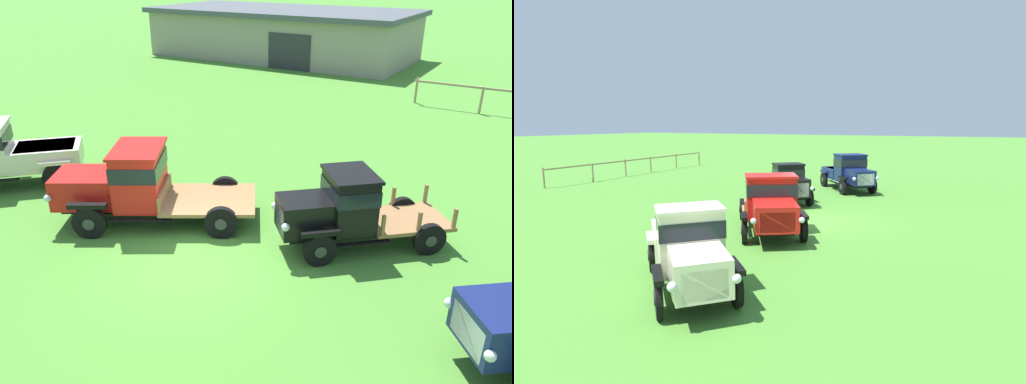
% 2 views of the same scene
% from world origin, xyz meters
% --- Properties ---
extents(ground_plane, '(240.00, 240.00, 0.00)m').
position_xyz_m(ground_plane, '(0.00, 0.00, 0.00)').
color(ground_plane, '#47842D').
extents(farm_shed, '(19.92, 9.66, 3.61)m').
position_xyz_m(farm_shed, '(-12.35, 27.37, 1.82)').
color(farm_shed, gray).
rests_on(farm_shed, ground).
extents(vintage_truck_foreground_near, '(4.31, 4.33, 2.15)m').
position_xyz_m(vintage_truck_foreground_near, '(-8.00, 0.59, 1.09)').
color(vintage_truck_foreground_near, black).
rests_on(vintage_truck_foreground_near, ground).
extents(vintage_truck_second_in_line, '(5.74, 4.51, 2.20)m').
position_xyz_m(vintage_truck_second_in_line, '(-2.68, 0.94, 1.15)').
color(vintage_truck_second_in_line, black).
rests_on(vintage_truck_second_in_line, ground).
extents(vintage_truck_midrow_center, '(4.30, 4.06, 2.05)m').
position_xyz_m(vintage_truck_midrow_center, '(2.87, 2.64, 1.07)').
color(vintage_truck_midrow_center, black).
rests_on(vintage_truck_midrow_center, ground).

